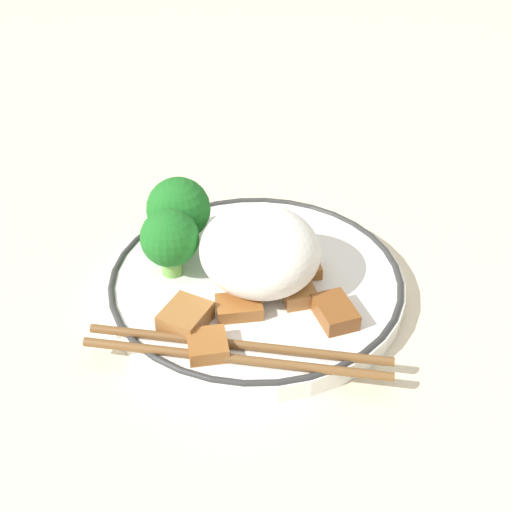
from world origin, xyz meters
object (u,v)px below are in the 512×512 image
Objects in this scene: plate at (256,283)px; broccoli_back_left at (179,210)px; broccoli_back_center at (170,239)px; chopsticks at (237,352)px.

broccoli_back_left is (-0.07, -0.03, 0.04)m from plate.
broccoli_back_left is 1.08× the size of broccoli_back_center.
broccoli_back_center is 0.10m from chopsticks.
plate is 3.82× the size of broccoli_back_left.
broccoli_back_center is at bearing -125.14° from plate.
chopsticks reaches higher than plate.
broccoli_back_left is at bearing -155.18° from plate.
plate is 0.08m from chopsticks.
broccoli_back_center reaches higher than chopsticks.
chopsticks is (0.10, 0.00, -0.03)m from broccoli_back_center.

